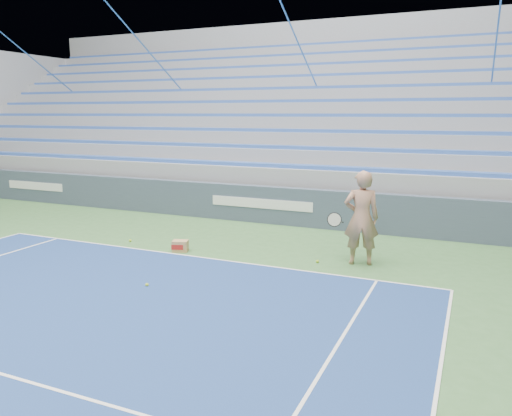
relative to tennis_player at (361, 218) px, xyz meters
The scene contains 8 objects.
sponsor_barrier 4.68m from the tennis_player, 139.72° to the left, with size 30.00×0.32×1.10m.
bleachers 9.52m from the tennis_player, 112.18° to the left, with size 31.00×9.15×7.30m.
tennis_player is the anchor object (origin of this frame).
ball_box 4.26m from the tennis_player, behind, with size 0.42×0.37×0.27m.
tennis_ball_0 4.37m from the tennis_player, behind, with size 0.07×0.07×0.07m, color #B6D12A.
tennis_ball_1 4.65m from the tennis_player, 137.77° to the right, with size 0.07×0.07×0.07m, color #B6D12A.
tennis_ball_2 1.34m from the tennis_player, 160.99° to the right, with size 0.07×0.07×0.07m, color #B6D12A.
tennis_ball_3 5.85m from the tennis_player, behind, with size 0.07×0.07×0.07m, color #B6D12A.
Camera 1 is at (5.69, 2.43, 3.22)m, focal length 35.00 mm.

